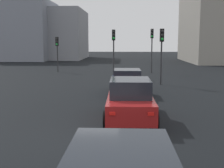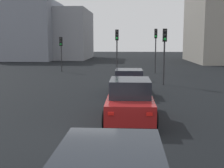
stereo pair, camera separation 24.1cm
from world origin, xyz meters
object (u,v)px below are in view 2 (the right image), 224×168
object	(u,v)px
traffic_light_near_left	(61,47)
traffic_light_far_right	(117,43)
traffic_light_near_right	(156,41)
car_navy_left_lead	(129,82)
car_red_left_second	(130,100)
traffic_light_far_left	(165,45)

from	to	relation	value
traffic_light_near_left	traffic_light_far_right	bearing A→B (deg)	57.16
traffic_light_near_left	traffic_light_near_right	distance (m)	9.45
car_navy_left_lead	car_red_left_second	world-z (taller)	car_red_left_second
traffic_light_far_right	traffic_light_far_left	bearing A→B (deg)	39.21
traffic_light_near_left	traffic_light_far_left	world-z (taller)	traffic_light_far_left
car_red_left_second	traffic_light_near_left	world-z (taller)	traffic_light_near_left
traffic_light_near_right	traffic_light_far_left	world-z (taller)	traffic_light_near_right
car_navy_left_lead	traffic_light_far_right	xyz separation A→B (m)	(8.16, 1.09, 2.20)
car_red_left_second	traffic_light_near_left	size ratio (longest dim) A/B	1.24
traffic_light_near_left	traffic_light_near_right	bearing A→B (deg)	90.07
car_navy_left_lead	traffic_light_near_right	bearing A→B (deg)	-12.71
traffic_light_near_left	traffic_light_near_right	size ratio (longest dim) A/B	0.82
traffic_light_near_right	traffic_light_far_right	world-z (taller)	traffic_light_near_right
car_red_left_second	traffic_light_far_left	size ratio (longest dim) A/B	1.10
car_red_left_second	traffic_light_far_left	xyz separation A→B (m)	(9.61, -2.36, 2.07)
traffic_light_near_left	traffic_light_near_right	xyz separation A→B (m)	(-0.68, -9.41, 0.53)
car_navy_left_lead	car_red_left_second	bearing A→B (deg)	179.93
traffic_light_near_right	traffic_light_far_left	xyz separation A→B (m)	(-7.96, 0.02, -0.22)
traffic_light_far_right	car_red_left_second	bearing A→B (deg)	4.12
traffic_light_near_right	traffic_light_far_left	bearing A→B (deg)	7.16
traffic_light_far_left	traffic_light_far_right	world-z (taller)	traffic_light_far_right
car_navy_left_lead	car_red_left_second	distance (m)	5.68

